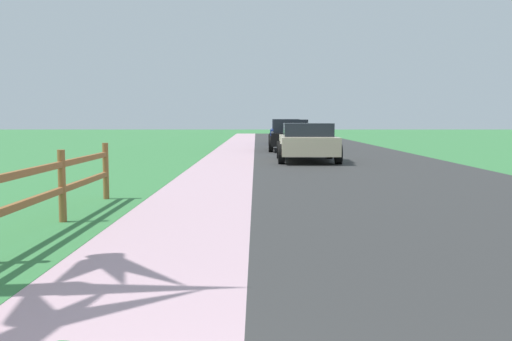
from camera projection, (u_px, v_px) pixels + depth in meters
The scene contains 7 objects.
ground_plane at pixel (257, 153), 25.77m from camera, with size 120.00×120.00×0.00m, color #387B41.
road_asphalt at pixel (328, 150), 27.74m from camera, with size 7.00×66.00×0.01m, color #313131.
curb_concrete at pixel (196, 150), 27.77m from camera, with size 6.00×66.00×0.01m, color #BF9AA7.
grass_verge at pixel (166, 150), 27.78m from camera, with size 5.00×66.00×0.00m, color #387B41.
parked_suv_beige at pixel (310, 142), 20.36m from camera, with size 2.22×4.42×1.38m.
parked_car_black at pixel (293, 135), 27.65m from camera, with size 2.18×4.89×1.51m.
parked_car_blue at pixel (288, 132), 34.84m from camera, with size 2.20×5.05×1.53m.
Camera 1 is at (0.08, -0.74, 1.51)m, focal length 39.54 mm.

